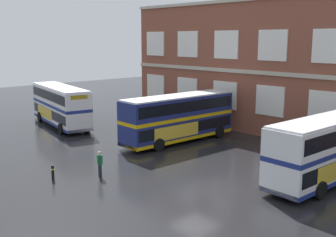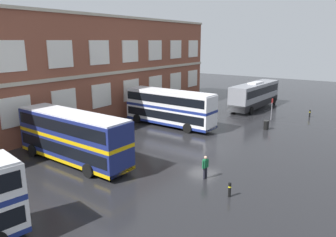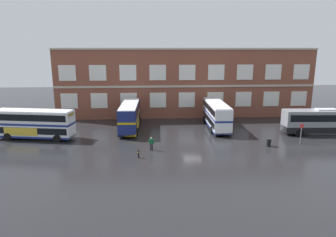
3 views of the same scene
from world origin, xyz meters
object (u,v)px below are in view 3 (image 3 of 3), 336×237
object	(u,v)px
double_decker_near	(34,124)
double_decker_far	(216,115)
station_litter_bin	(269,142)
safety_bollard_west	(138,154)
double_decker_middle	(130,116)
touring_coach	(325,121)
waiting_passenger	(151,143)
bus_stand_flag	(301,132)

from	to	relation	value
double_decker_near	double_decker_far	world-z (taller)	same
station_litter_bin	safety_bollard_west	world-z (taller)	station_litter_bin
station_litter_bin	safety_bollard_west	bearing A→B (deg)	-169.51
double_decker_near	double_decker_middle	distance (m)	13.68
double_decker_near	double_decker_middle	world-z (taller)	same
safety_bollard_west	station_litter_bin	bearing A→B (deg)	10.49
touring_coach	safety_bollard_west	bearing A→B (deg)	-163.12
safety_bollard_west	double_decker_near	bearing A→B (deg)	149.82
touring_coach	waiting_passenger	size ratio (longest dim) A/B	7.13
double_decker_near	bus_stand_flag	size ratio (longest dim) A/B	4.18
touring_coach	waiting_passenger	bearing A→B (deg)	-167.51
double_decker_far	safety_bollard_west	bearing A→B (deg)	-133.05
station_litter_bin	double_decker_middle	bearing A→B (deg)	152.17
safety_bollard_west	bus_stand_flag	bearing A→B (deg)	10.55
waiting_passenger	bus_stand_flag	size ratio (longest dim) A/B	0.63
double_decker_middle	safety_bollard_west	world-z (taller)	double_decker_middle
touring_coach	bus_stand_flag	distance (m)	7.09
waiting_passenger	station_litter_bin	bearing A→B (deg)	2.03
double_decker_far	bus_stand_flag	bearing A→B (deg)	-43.20
double_decker_far	station_litter_bin	world-z (taller)	double_decker_far
double_decker_near	bus_stand_flag	bearing A→B (deg)	-7.24
touring_coach	bus_stand_flag	world-z (taller)	touring_coach
double_decker_near	double_decker_middle	size ratio (longest dim) A/B	1.02
touring_coach	safety_bollard_west	xyz separation A→B (m)	(-27.03, -8.20, -1.42)
waiting_passenger	safety_bollard_west	distance (m)	3.00
touring_coach	station_litter_bin	bearing A→B (deg)	-153.72
double_decker_middle	touring_coach	size ratio (longest dim) A/B	0.91
double_decker_far	station_litter_bin	xyz separation A→B (m)	(4.72, -9.71, -1.63)
waiting_passenger	bus_stand_flag	bearing A→B (deg)	4.12
touring_coach	waiting_passenger	xyz separation A→B (m)	(-25.51, -5.65, -0.98)
waiting_passenger	double_decker_near	bearing A→B (deg)	159.70
double_decker_near	double_decker_middle	bearing A→B (deg)	17.99
safety_bollard_west	double_decker_far	bearing A→B (deg)	46.95
bus_stand_flag	safety_bollard_west	world-z (taller)	bus_stand_flag
waiting_passenger	station_litter_bin	size ratio (longest dim) A/B	1.65
double_decker_middle	bus_stand_flag	bearing A→B (deg)	-20.91
double_decker_far	station_litter_bin	distance (m)	10.92
double_decker_middle	station_litter_bin	xyz separation A→B (m)	(18.37, -9.70, -1.63)
bus_stand_flag	double_decker_far	bearing A→B (deg)	136.80
touring_coach	station_litter_bin	world-z (taller)	touring_coach
double_decker_middle	touring_coach	bearing A→B (deg)	-9.06
bus_stand_flag	double_decker_middle	bearing A→B (deg)	159.09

